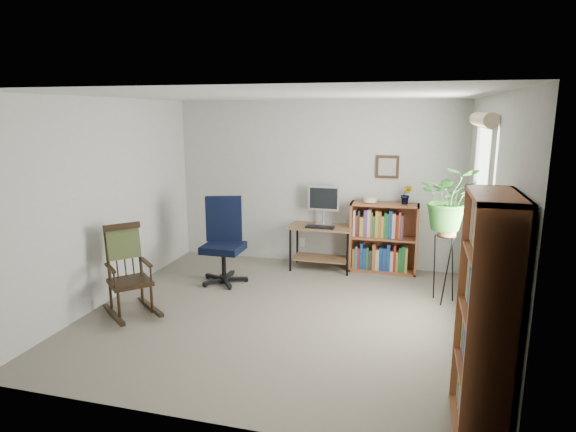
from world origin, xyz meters
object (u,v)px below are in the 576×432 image
(rocking_chair, at_px, (129,270))
(tall_bookshelf, at_px, (486,317))
(office_chair, at_px, (223,241))
(low_bookshelf, at_px, (384,238))
(desk, at_px, (321,248))

(rocking_chair, bearing_deg, tall_bookshelf, -65.67)
(rocking_chair, height_order, tall_bookshelf, tall_bookshelf)
(office_chair, height_order, low_bookshelf, office_chair)
(office_chair, distance_m, tall_bookshelf, 3.76)
(low_bookshelf, relative_size, tall_bookshelf, 0.58)
(low_bookshelf, distance_m, tall_bookshelf, 3.52)
(desk, distance_m, rocking_chair, 2.76)
(desk, xyz_separation_m, low_bookshelf, (0.87, 0.12, 0.17))
(office_chair, xyz_separation_m, tall_bookshelf, (2.91, -2.37, 0.28))
(desk, relative_size, tall_bookshelf, 0.52)
(tall_bookshelf, bearing_deg, desk, 118.45)
(tall_bookshelf, bearing_deg, rocking_chair, 161.92)
(desk, height_order, rocking_chair, rocking_chair)
(office_chair, relative_size, rocking_chair, 1.11)
(rocking_chair, distance_m, low_bookshelf, 3.45)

